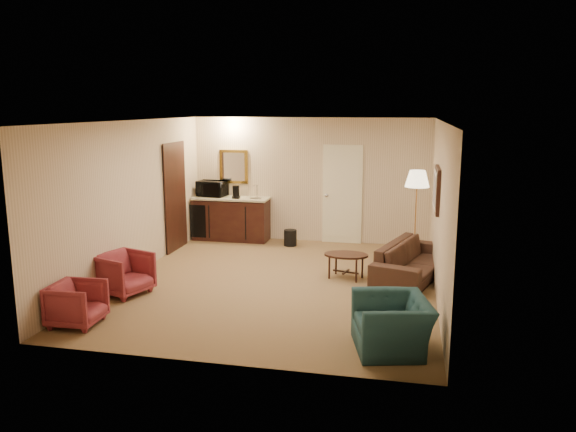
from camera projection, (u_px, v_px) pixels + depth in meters
name	position (u px, v px, depth m)	size (l,w,h in m)	color
ground	(277.00, 282.00, 9.15)	(6.00, 6.00, 0.00)	olive
room_walls	(282.00, 172.00, 9.57)	(5.02, 6.01, 2.61)	beige
wetbar_cabinet	(231.00, 219.00, 12.01)	(1.64, 0.58, 0.92)	#321910
sofa	(413.00, 255.00, 9.33)	(2.04, 0.60, 0.80)	black
teal_armchair	(392.00, 315.00, 6.56)	(0.95, 0.62, 0.83)	#214953
rose_chair_near	(124.00, 271.00, 8.53)	(0.69, 0.65, 0.71)	maroon
rose_chair_far	(77.00, 302.00, 7.32)	(0.62, 0.58, 0.63)	maroon
coffee_table	(346.00, 266.00, 9.34)	(0.73, 0.49, 0.42)	black
floor_lamp	(416.00, 215.00, 10.41)	(0.45, 0.45, 1.68)	#B47D3C
waste_bin	(290.00, 238.00, 11.54)	(0.26, 0.26, 0.33)	black
microwave	(212.00, 187.00, 12.04)	(0.60, 0.33, 0.41)	black
coffee_maker	(236.00, 192.00, 11.76)	(0.14, 0.14, 0.27)	black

